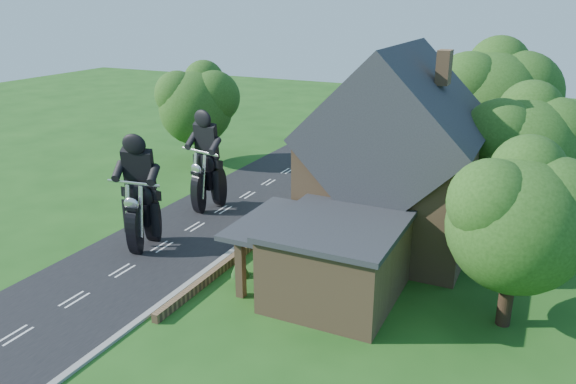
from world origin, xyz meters
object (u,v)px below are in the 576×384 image
at_px(garden_wall, 279,224).
at_px(house, 395,162).
at_px(motorcycle_lead, 144,231).
at_px(motorcycle_follow, 209,195).
at_px(annex, 334,259).

xyz_separation_m(garden_wall, house, (6.19, 1.00, 4.14)).
relative_size(house, motorcycle_lead, 5.23).
bearing_deg(motorcycle_follow, motorcycle_lead, 102.82).
height_order(annex, motorcycle_follow, annex).
height_order(garden_wall, annex, annex).
bearing_deg(annex, motorcycle_lead, 177.83).
bearing_deg(house, garden_wall, -170.83).
bearing_deg(motorcycle_follow, house, -166.95).
xyz_separation_m(motorcycle_lead, motorcycle_follow, (-0.10, 6.17, 0.01)).
height_order(garden_wall, house, house).
relative_size(annex, motorcycle_lead, 3.60).
xyz_separation_m(house, motorcycle_lead, (-11.21, -6.40, -3.43)).
bearing_deg(motorcycle_lead, annex, 169.78).
xyz_separation_m(house, annex, (-0.62, -6.80, -2.58)).
height_order(house, motorcycle_lead, house).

